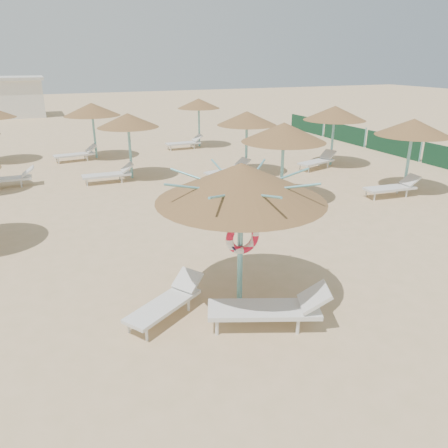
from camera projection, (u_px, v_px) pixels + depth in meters
name	position (u px, v px, depth m)	size (l,w,h in m)	color
ground	(214.00, 299.00, 9.15)	(120.00, 120.00, 0.00)	tan
main_palapa	(241.00, 183.00, 8.18)	(3.27, 3.27, 2.93)	#6AB5B9
lounger_main_a	(167.00, 301.00, 8.47)	(1.82, 1.44, 0.66)	silver
lounger_main_b	(272.00, 308.00, 8.12)	(2.32, 1.46, 0.81)	silver
palapa_field	(176.00, 122.00, 17.59)	(18.53, 13.98, 2.72)	#6AB5B9
windbreak_fence	(393.00, 145.00, 22.65)	(0.08, 19.84, 1.10)	#1A4F36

